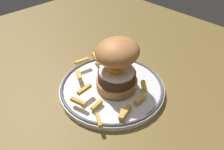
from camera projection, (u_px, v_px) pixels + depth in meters
ground_plane at (90, 90)px, 58.09cm from camera, size 111.87×109.41×4.00cm
dinner_plate at (112, 87)px, 54.50cm from camera, size 25.03×25.03×1.60cm
burger at (117, 64)px, 50.83cm from camera, size 10.99×11.31×11.73cm
fries_pile at (107, 85)px, 52.48cm from camera, size 21.20×19.41×2.47cm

